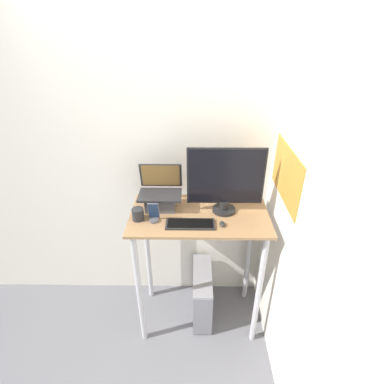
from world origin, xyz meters
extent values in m
plane|color=slate|center=(0.00, 0.00, 0.00)|extent=(12.00, 12.00, 0.00)
cube|color=silver|center=(0.00, 0.64, 1.30)|extent=(6.00, 0.05, 2.60)
cube|color=silver|center=(0.59, 0.00, 1.30)|extent=(0.05, 6.00, 2.60)
cube|color=gold|center=(0.56, 0.21, 1.46)|extent=(0.01, 0.59, 0.36)
cube|color=#936D47|center=(0.00, 0.28, 1.10)|extent=(1.01, 0.56, 0.02)
cylinder|color=#B7B7BC|center=(-0.45, 0.05, 0.54)|extent=(0.04, 0.04, 1.09)
cylinder|color=#B7B7BC|center=(0.45, 0.05, 0.54)|extent=(0.04, 0.04, 1.09)
cylinder|color=#B7B7BC|center=(-0.45, 0.51, 0.54)|extent=(0.04, 0.04, 1.09)
cylinder|color=#B7B7BC|center=(0.45, 0.51, 0.54)|extent=(0.04, 0.04, 1.09)
cube|color=#4C4C51|center=(-0.29, 0.34, 1.16)|extent=(0.22, 0.14, 0.11)
cube|color=#262628|center=(-0.29, 0.34, 1.22)|extent=(0.31, 0.20, 0.02)
cube|color=#262628|center=(-0.29, 0.46, 1.33)|extent=(0.31, 0.04, 0.20)
cube|color=olive|center=(-0.29, 0.45, 1.33)|extent=(0.28, 0.03, 0.17)
cylinder|color=black|center=(0.18, 0.32, 1.12)|extent=(0.17, 0.17, 0.02)
cylinder|color=black|center=(0.18, 0.32, 1.16)|extent=(0.06, 0.06, 0.06)
cube|color=black|center=(0.18, 0.32, 1.39)|extent=(0.54, 0.01, 0.42)
cube|color=black|center=(0.18, 0.31, 1.39)|extent=(0.52, 0.01, 0.40)
cube|color=black|center=(-0.06, 0.14, 1.11)|extent=(0.34, 0.13, 0.01)
cube|color=black|center=(-0.06, 0.14, 1.12)|extent=(0.31, 0.11, 0.00)
ellipsoid|color=#262626|center=(0.15, 0.13, 1.12)|extent=(0.04, 0.06, 0.03)
cylinder|color=#4C4C51|center=(-0.32, 0.18, 1.12)|extent=(0.06, 0.06, 0.02)
cube|color=#4C515B|center=(-0.32, 0.19, 1.19)|extent=(0.08, 0.04, 0.13)
cube|color=navy|center=(-0.32, 0.18, 1.19)|extent=(0.07, 0.03, 0.12)
cube|color=gray|center=(0.03, 0.33, 0.23)|extent=(0.16, 0.50, 0.45)
cube|color=slate|center=(0.03, 0.07, 0.23)|extent=(0.15, 0.01, 0.43)
cylinder|color=#262628|center=(-0.43, 0.20, 1.15)|extent=(0.08, 0.08, 0.09)
camera|label=1|loc=(-0.03, -1.54, 2.32)|focal=28.00mm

